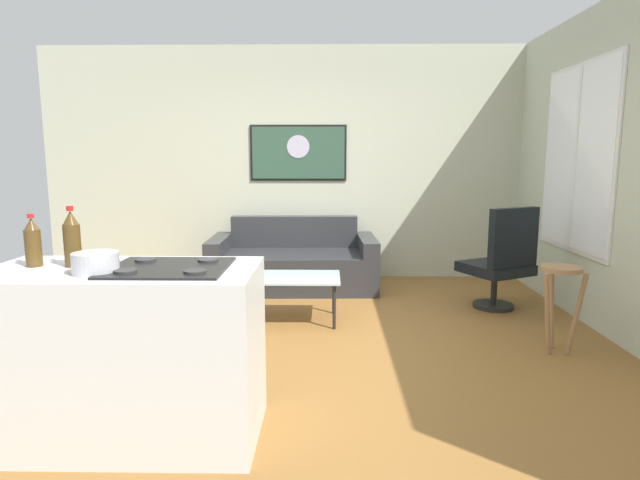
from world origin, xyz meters
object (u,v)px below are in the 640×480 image
object	(u,v)px
soda_bottle_2	(72,239)
wall_painting	(298,153)
couch	(294,264)
mixing_bowl	(96,263)
coffee_table	(283,280)
soda_bottle	(33,243)
bar_stool	(560,288)
armchair	(502,260)

from	to	relation	value
soda_bottle_2	wall_painting	distance (m)	3.91
couch	mixing_bowl	size ratio (longest dim) A/B	8.51
coffee_table	soda_bottle	world-z (taller)	soda_bottle
bar_stool	mixing_bowl	bearing A→B (deg)	-154.70
couch	armchair	distance (m)	2.27
coffee_table	wall_painting	bearing A→B (deg)	88.58
bar_stool	mixing_bowl	xyz separation A→B (m)	(-2.89, -1.37, 0.46)
couch	soda_bottle_2	bearing A→B (deg)	-106.19
mixing_bowl	wall_painting	world-z (taller)	wall_painting
coffee_table	bar_stool	bearing A→B (deg)	-19.17
coffee_table	soda_bottle	bearing A→B (deg)	-119.82
soda_bottle_2	soda_bottle	bearing A→B (deg)	-179.49
bar_stool	soda_bottle_2	world-z (taller)	soda_bottle_2
armchair	soda_bottle	world-z (taller)	soda_bottle
coffee_table	mixing_bowl	world-z (taller)	mixing_bowl
mixing_bowl	bar_stool	bearing A→B (deg)	25.30
coffee_table	soda_bottle_2	distance (m)	2.27
bar_stool	wall_painting	world-z (taller)	wall_painting
mixing_bowl	coffee_table	bearing A→B (deg)	71.06
armchair	bar_stool	distance (m)	1.13
couch	mixing_bowl	xyz separation A→B (m)	(-0.74, -3.37, 0.70)
armchair	wall_painting	xyz separation A→B (m)	(-2.06, 1.42, 1.04)
mixing_bowl	wall_painting	bearing A→B (deg)	78.85
armchair	soda_bottle_2	bearing A→B (deg)	-142.24
couch	mixing_bowl	bearing A→B (deg)	-102.41
soda_bottle_2	couch	bearing A→B (deg)	73.81
armchair	couch	bearing A→B (deg)	157.32
soda_bottle	wall_painting	bearing A→B (deg)	72.74
soda_bottle	soda_bottle_2	bearing A→B (deg)	0.51
soda_bottle_2	armchair	bearing A→B (deg)	37.76
coffee_table	wall_painting	world-z (taller)	wall_painting
soda_bottle	soda_bottle_2	size ratio (longest dim) A/B	0.87
coffee_table	soda_bottle_2	bearing A→B (deg)	-115.11
bar_stool	coffee_table	bearing A→B (deg)	160.83
soda_bottle_2	coffee_table	bearing A→B (deg)	64.89
soda_bottle	mixing_bowl	bearing A→B (deg)	-22.11
bar_stool	couch	bearing A→B (deg)	137.05
couch	soda_bottle_2	distance (m)	3.43
soda_bottle	bar_stool	bearing A→B (deg)	20.15
soda_bottle	mixing_bowl	distance (m)	0.43
soda_bottle	wall_painting	xyz separation A→B (m)	(1.17, 3.76, 0.49)
soda_bottle	wall_painting	size ratio (longest dim) A/B	0.24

